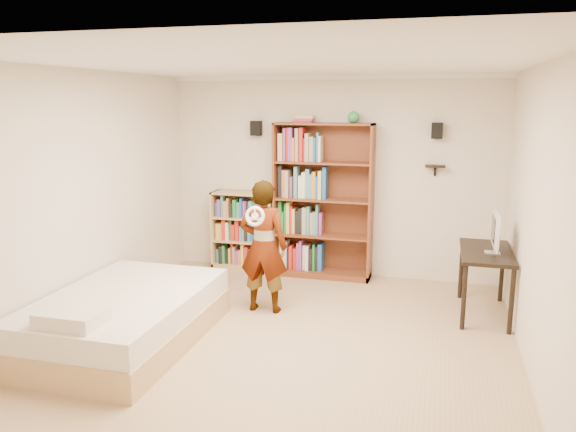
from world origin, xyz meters
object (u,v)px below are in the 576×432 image
computer_desk (484,283)px  daybed (125,312)px  low_bookshelf (244,231)px  person (263,247)px  tall_bookshelf (323,201)px

computer_desk → daybed: (-3.49, -1.72, -0.06)m
low_bookshelf → daybed: low_bookshelf is taller
person → daybed: bearing=46.9°
computer_desk → daybed: bearing=-153.8°
tall_bookshelf → person: tall_bookshelf is taller
low_bookshelf → person: bearing=-62.6°
low_bookshelf → daybed: (-0.31, -2.67, -0.24)m
low_bookshelf → computer_desk: bearing=-16.5°
computer_desk → person: size_ratio=0.72×
daybed → person: person is taller
computer_desk → daybed: size_ratio=0.51×
tall_bookshelf → computer_desk: size_ratio=1.91×
daybed → person: (1.07, 1.19, 0.44)m
tall_bookshelf → daybed: (-1.45, -2.64, -0.73)m
tall_bookshelf → low_bookshelf: size_ratio=1.87×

